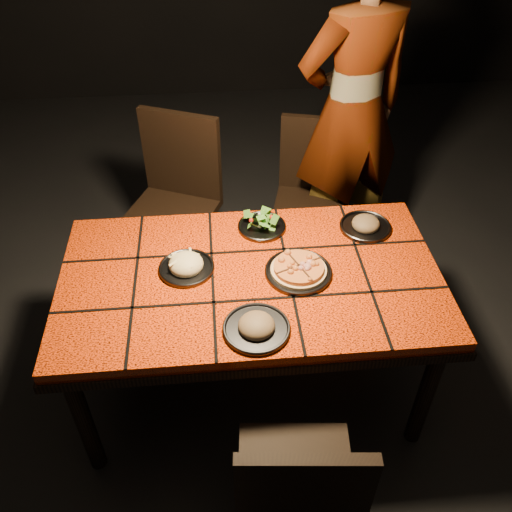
{
  "coord_description": "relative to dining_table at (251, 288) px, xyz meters",
  "views": [
    {
      "loc": [
        -0.13,
        -1.66,
        2.3
      ],
      "look_at": [
        0.03,
        0.04,
        0.82
      ],
      "focal_mm": 38.0,
      "sensor_mm": 36.0,
      "label": 1
    }
  ],
  "objects": [
    {
      "name": "room_shell",
      "position": [
        0.0,
        0.0,
        0.83
      ],
      "size": [
        6.04,
        7.04,
        3.08
      ],
      "color": "black",
      "rests_on": "ground"
    },
    {
      "name": "dining_table",
      "position": [
        0.0,
        0.0,
        0.0
      ],
      "size": [
        1.62,
        0.92,
        0.75
      ],
      "color": "#F13B07",
      "rests_on": "ground"
    },
    {
      "name": "chair_near",
      "position": [
        0.09,
        -0.82,
        -0.15
      ],
      "size": [
        0.45,
        0.45,
        0.91
      ],
      "rotation": [
        0.0,
        0.0,
        3.05
      ],
      "color": "black",
      "rests_on": "ground"
    },
    {
      "name": "chair_far_left",
      "position": [
        -0.35,
        0.89,
        -0.09
      ],
      "size": [
        0.6,
        0.6,
        1.01
      ],
      "rotation": [
        0.0,
        0.0,
        -0.41
      ],
      "color": "black",
      "rests_on": "ground"
    },
    {
      "name": "chair_far_right",
      "position": [
        0.44,
        0.94,
        -0.14
      ],
      "size": [
        0.51,
        0.51,
        0.93
      ],
      "rotation": [
        0.0,
        0.0,
        -0.25
      ],
      "color": "black",
      "rests_on": "ground"
    },
    {
      "name": "diner",
      "position": [
        0.65,
        1.04,
        0.28
      ],
      "size": [
        0.8,
        0.65,
        1.9
      ],
      "primitive_type": "imported",
      "rotation": [
        0.0,
        0.0,
        3.46
      ],
      "color": "brown",
      "rests_on": "ground"
    },
    {
      "name": "plate_pizza",
      "position": [
        0.2,
        -0.01,
        0.1
      ],
      "size": [
        0.31,
        0.31,
        0.04
      ],
      "color": "#37373C",
      "rests_on": "dining_table"
    },
    {
      "name": "plate_pasta",
      "position": [
        -0.27,
        0.06,
        0.1
      ],
      "size": [
        0.24,
        0.24,
        0.08
      ],
      "color": "#37373C",
      "rests_on": "dining_table"
    },
    {
      "name": "plate_salad",
      "position": [
        0.08,
        0.31,
        0.1
      ],
      "size": [
        0.22,
        0.22,
        0.07
      ],
      "color": "#37373C",
      "rests_on": "dining_table"
    },
    {
      "name": "plate_mushroom_a",
      "position": [
        -0.0,
        -0.31,
        0.1
      ],
      "size": [
        0.26,
        0.26,
        0.08
      ],
      "color": "#37373C",
      "rests_on": "dining_table"
    },
    {
      "name": "plate_mushroom_b",
      "position": [
        0.56,
        0.27,
        0.1
      ],
      "size": [
        0.24,
        0.24,
        0.08
      ],
      "color": "#37373C",
      "rests_on": "dining_table"
    }
  ]
}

